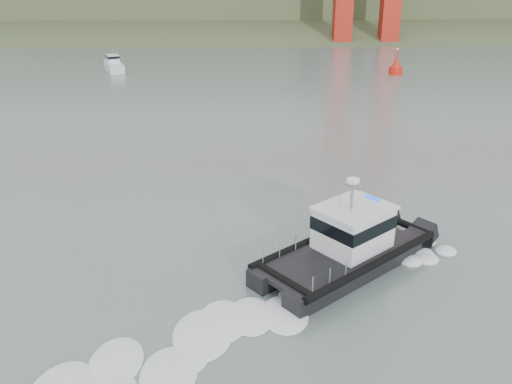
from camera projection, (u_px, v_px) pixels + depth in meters
ground at (232, 285)px, 28.44m from camera, size 400.00×400.00×0.00m
patrol_boat at (348, 244)px, 29.77m from camera, size 10.52×9.56×5.08m
motorboat at (114, 64)px, 76.69m from camera, size 3.75×5.93×3.10m
nav_buoy at (396, 67)px, 74.16m from camera, size 1.72×1.72×3.59m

